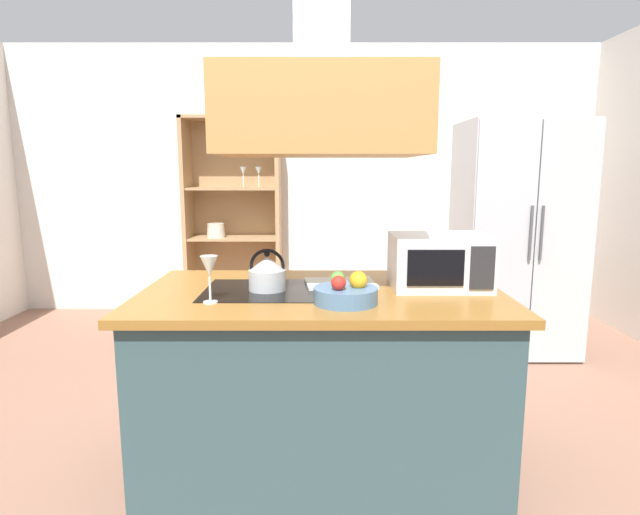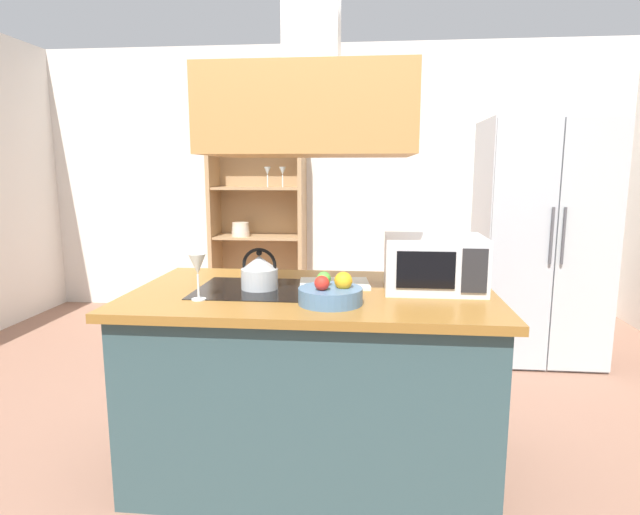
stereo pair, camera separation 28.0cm
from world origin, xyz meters
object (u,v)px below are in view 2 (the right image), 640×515
dish_cabinet (259,228)px  fruit_bowl (331,293)px  wine_glass_on_counter (198,266)px  refrigerator (539,241)px  cutting_board (334,284)px  kettle (259,272)px  microwave (434,263)px

dish_cabinet → fruit_bowl: (0.98, -3.04, 0.06)m
fruit_bowl → wine_glass_on_counter: bearing=179.2°
refrigerator → dish_cabinet: size_ratio=0.93×
refrigerator → fruit_bowl: (-1.46, -1.97, 0.02)m
dish_cabinet → cutting_board: bearing=-70.2°
dish_cabinet → cutting_board: dish_cabinet is taller
cutting_board → wine_glass_on_counter: wine_glass_on_counter is taller
dish_cabinet → cutting_board: 2.86m
kettle → wine_glass_on_counter: size_ratio=0.96×
cutting_board → fruit_bowl: (0.01, -0.35, 0.04)m
refrigerator → wine_glass_on_counter: size_ratio=8.94×
refrigerator → dish_cabinet: dish_cabinet is taller
dish_cabinet → kettle: (0.62, -2.80, 0.10)m
dish_cabinet → kettle: bearing=-77.6°
refrigerator → wine_glass_on_counter: (-2.05, -1.96, 0.13)m
microwave → wine_glass_on_counter: bearing=-164.4°
refrigerator → cutting_board: bearing=-132.4°
wine_glass_on_counter → kettle: bearing=46.0°
refrigerator → dish_cabinet: bearing=156.2°
dish_cabinet → microwave: bearing=-62.2°
dish_cabinet → fruit_bowl: bearing=-72.1°
cutting_board → fruit_bowl: 0.36m
refrigerator → cutting_board: refrigerator is taller
wine_glass_on_counter → fruit_bowl: wine_glass_on_counter is taller
fruit_bowl → microwave: bearing=33.0°
dish_cabinet → wine_glass_on_counter: (0.39, -3.03, 0.17)m
dish_cabinet → fruit_bowl: dish_cabinet is taller
dish_cabinet → cutting_board: size_ratio=5.81×
cutting_board → fruit_bowl: fruit_bowl is taller
dish_cabinet → wine_glass_on_counter: 3.06m
cutting_board → microwave: 0.49m
kettle → wine_glass_on_counter: bearing=-134.0°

